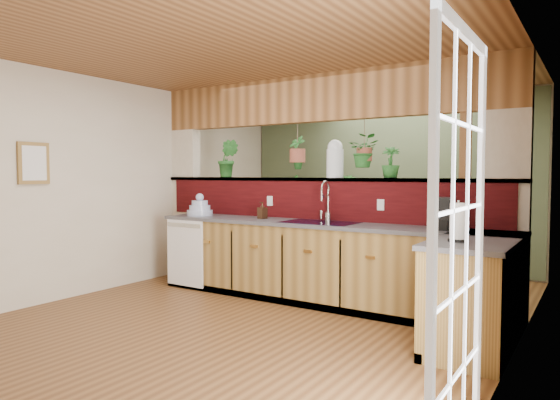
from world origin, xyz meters
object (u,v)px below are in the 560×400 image
Objects in this scene: paper_towel at (458,223)px; glass_jar at (335,159)px; dish_stack at (200,209)px; coffee_maker at (443,215)px; soap_dispenser at (262,210)px; faucet at (326,199)px; shelving_console at (328,232)px.

glass_jar is at bearing 145.28° from paper_towel.
dish_stack is 1.87m from glass_jar.
coffee_maker is 0.87m from paper_towel.
soap_dispenser is (0.92, 0.08, 0.01)m from dish_stack.
coffee_maker is (1.34, -0.12, -0.11)m from faucet.
paper_towel is (0.33, -0.81, 0.01)m from coffee_maker.
coffee_maker is 0.70× the size of glass_jar.
soap_dispenser reaches higher than shelving_console.
dish_stack is 0.93m from soap_dispenser.
faucet is 1.05× the size of glass_jar.
glass_jar is at bearing 89.97° from faucet.
paper_towel is at bearing -34.72° from glass_jar.
glass_jar is at bearing -46.12° from shelving_console.
faucet is at bearing -48.72° from shelving_console.
dish_stack is (-1.71, -0.21, -0.16)m from faucet.
coffee_maker is 3.34m from shelving_console.
soap_dispenser is at bearing -156.20° from glass_jar.
soap_dispenser is at bearing -68.32° from shelving_console.
faucet is at bearing 150.69° from paper_towel.
dish_stack is 1.06× the size of coffee_maker.
faucet is 1.50× the size of coffee_maker.
paper_towel reaches higher than soap_dispenser.
shelving_console is (-1.07, 1.90, -1.11)m from glass_jar.
dish_stack is 1.00× the size of paper_towel.
shelving_console is (-1.07, 2.12, -0.65)m from faucet.
coffee_maker is at bearing 112.05° from paper_towel.
dish_stack reaches higher than shelving_console.
glass_jar is (-1.66, 1.15, 0.56)m from paper_towel.
coffee_maker is 0.94× the size of paper_towel.
shelving_console is at bearing 128.61° from coffee_maker.
soap_dispenser is at bearing 171.67° from coffee_maker.
soap_dispenser is 2.58m from paper_towel.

